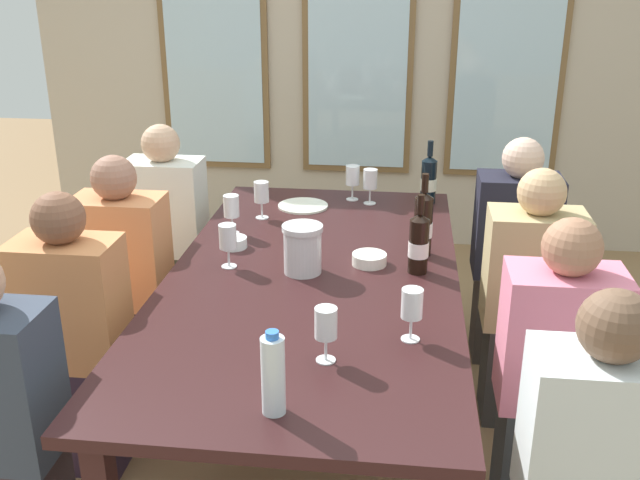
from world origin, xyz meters
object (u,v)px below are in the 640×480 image
dining_table (313,290)px  wine_glass_1 (353,177)px  seated_person_4 (75,342)px  seated_person_5 (554,382)px  wine_bottle_1 (423,224)px  seated_person_6 (125,285)px  seated_person_1 (513,258)px  wine_glass_2 (231,208)px  seated_person_7 (529,306)px  water_bottle (273,375)px  wine_glass_6 (228,239)px  wine_glass_3 (412,305)px  tasting_bowl_1 (234,242)px  seated_person_0 (168,237)px  wine_glass_4 (261,193)px  wine_glass_5 (326,326)px  wine_bottle_0 (429,180)px  tasting_bowl_0 (369,259)px  wine_bottle_2 (419,243)px  metal_pitcher (303,249)px  white_plate_0 (303,206)px  wine_glass_0 (370,181)px

dining_table → wine_glass_1: wine_glass_1 is taller
seated_person_4 → seated_person_5: same height
dining_table → wine_bottle_1: size_ratio=6.40×
seated_person_5 → seated_person_6: size_ratio=1.00×
seated_person_1 → dining_table: bearing=-137.7°
dining_table → wine_glass_2: size_ratio=12.47×
seated_person_5 → seated_person_7: 0.58m
water_bottle → wine_glass_6: bearing=110.3°
dining_table → wine_glass_3: wine_glass_3 is taller
tasting_bowl_1 → seated_person_5: seated_person_5 is taller
water_bottle → wine_glass_3: bearing=50.8°
seated_person_0 → seated_person_6: bearing=-90.0°
dining_table → wine_glass_4: size_ratio=12.47×
seated_person_7 → wine_glass_5: bearing=-129.7°
tasting_bowl_1 → wine_glass_6: (0.03, -0.20, 0.09)m
wine_glass_1 → wine_bottle_0: bearing=-1.1°
tasting_bowl_0 → wine_bottle_2: bearing=-15.8°
dining_table → seated_person_6: seated_person_6 is taller
seated_person_6 → wine_glass_3: bearing=-30.6°
wine_bottle_2 → tasting_bowl_0: (-0.19, 0.05, -0.10)m
tasting_bowl_0 → metal_pitcher: bearing=-157.0°
wine_bottle_0 → wine_glass_1: wine_bottle_0 is taller
white_plate_0 → water_bottle: bearing=-84.5°
wine_glass_5 → tasting_bowl_1: bearing=119.2°
wine_glass_6 → wine_glass_2: bearing=101.2°
wine_bottle_2 → wine_glass_1: (-0.32, 0.87, -0.00)m
metal_pitcher → seated_person_5: seated_person_5 is taller
wine_bottle_2 → wine_glass_3: size_ratio=1.78×
metal_pitcher → tasting_bowl_1: bearing=145.8°
seated_person_5 → water_bottle: bearing=-145.1°
tasting_bowl_0 → seated_person_1: (0.66, 0.67, -0.24)m
wine_bottle_0 → wine_glass_4: size_ratio=1.79×
dining_table → tasting_bowl_0: (0.21, 0.12, 0.09)m
water_bottle → wine_glass_4: (-0.33, 1.52, 0.01)m
tasting_bowl_0 → seated_person_1: 0.96m
wine_bottle_2 → seated_person_6: seated_person_6 is taller
dining_table → wine_glass_4: wine_glass_4 is taller
tasting_bowl_0 → wine_glass_0: wine_glass_0 is taller
dining_table → wine_glass_2: wine_glass_2 is taller
wine_glass_2 → seated_person_4: (-0.46, -0.64, -0.33)m
wine_bottle_0 → wine_glass_3: bearing=-93.2°
wine_glass_6 → seated_person_7: seated_person_7 is taller
wine_bottle_1 → wine_glass_4: (-0.73, 0.36, -0.01)m
wine_bottle_0 → water_bottle: (-0.43, -1.83, -0.01)m
metal_pitcher → wine_glass_0: (0.21, 0.87, 0.02)m
metal_pitcher → seated_person_4: (-0.82, -0.26, -0.31)m
wine_bottle_0 → wine_glass_6: (-0.78, -0.90, -0.00)m
tasting_bowl_1 → seated_person_7: bearing=1.5°
tasting_bowl_1 → wine_glass_6: bearing=-81.9°
water_bottle → seated_person_5: seated_person_5 is taller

